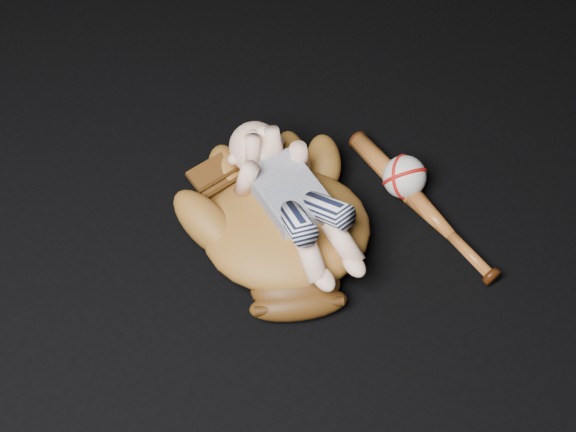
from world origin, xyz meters
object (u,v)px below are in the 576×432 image
Objects in this scene: baseball_bat at (421,205)px; baseball at (405,177)px; newborn_baby at (297,199)px.

baseball is at bearing 87.11° from baseball_bat.
newborn_baby is 0.89× the size of baseball_bat.
newborn_baby is at bearing 178.54° from baseball.
baseball is (0.00, 0.06, 0.02)m from baseball_bat.
baseball_bat is (0.24, -0.06, -0.10)m from newborn_baby.
baseball is (0.24, -0.01, -0.08)m from newborn_baby.
newborn_baby reaches higher than baseball_bat.
newborn_baby is at bearing 164.86° from baseball_bat.
newborn_baby reaches higher than baseball.
baseball_bat is 0.06m from baseball.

